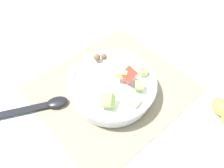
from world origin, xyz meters
TOP-DOWN VIEW (x-y plane):
  - ground_plane at (0.00, 0.00)m, footprint 2.40×2.40m
  - placemat at (0.00, 0.00)m, footprint 0.40×0.36m
  - salad_bowl at (-0.01, -0.01)m, footprint 0.24×0.24m
  - serving_spoon at (-0.18, 0.08)m, footprint 0.20×0.12m

SIDE VIEW (x-z plane):
  - ground_plane at x=0.00m, z-range 0.00..0.00m
  - placemat at x=0.00m, z-range 0.00..0.01m
  - serving_spoon at x=-0.18m, z-range 0.00..0.02m
  - salad_bowl at x=-0.01m, z-range -0.01..0.08m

